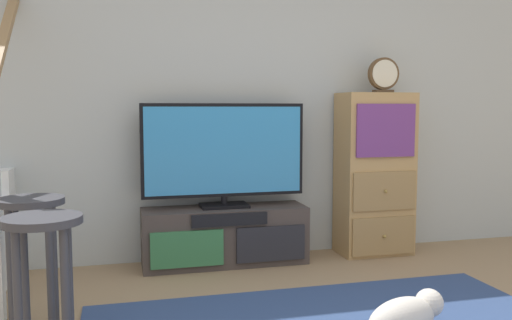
{
  "coord_description": "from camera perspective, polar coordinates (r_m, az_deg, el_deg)",
  "views": [
    {
      "loc": [
        -1.08,
        -1.77,
        1.19
      ],
      "look_at": [
        -0.14,
        1.85,
        0.83
      ],
      "focal_mm": 37.85,
      "sensor_mm": 36.0,
      "label": 1
    }
  ],
  "objects": [
    {
      "name": "bar_stool_far",
      "position": [
        3.07,
        -22.61,
        -7.16
      ],
      "size": [
        0.34,
        0.34,
        0.72
      ],
      "color": "#333338",
      "rests_on": "ground_plane"
    },
    {
      "name": "bar_stool_near",
      "position": [
        2.55,
        -21.54,
        -9.65
      ],
      "size": [
        0.34,
        0.34,
        0.72
      ],
      "color": "#333338",
      "rests_on": "ground_plane"
    },
    {
      "name": "back_wall",
      "position": [
        4.36,
        -0.16,
        7.65
      ],
      "size": [
        6.4,
        0.12,
        2.7
      ],
      "primitive_type": "cube",
      "color": "#B2B7B2",
      "rests_on": "ground_plane"
    },
    {
      "name": "side_cabinet",
      "position": [
        4.48,
        12.43,
        -1.46
      ],
      "size": [
        0.58,
        0.38,
        1.31
      ],
      "color": "tan",
      "rests_on": "ground_plane"
    },
    {
      "name": "television",
      "position": [
        4.07,
        -3.41,
        0.82
      ],
      "size": [
        1.24,
        0.22,
        0.79
      ],
      "color": "black",
      "rests_on": "media_console"
    },
    {
      "name": "dog",
      "position": [
        2.99,
        15.54,
        -15.69
      ],
      "size": [
        0.52,
        0.33,
        0.23
      ],
      "color": "beige",
      "rests_on": "ground_plane"
    },
    {
      "name": "media_console",
      "position": [
        4.15,
        -3.3,
        -8.01
      ],
      "size": [
        1.24,
        0.38,
        0.44
      ],
      "color": "#423833",
      "rests_on": "ground_plane"
    },
    {
      "name": "desk_clock",
      "position": [
        4.47,
        13.33,
        8.72
      ],
      "size": [
        0.26,
        0.08,
        0.28
      ],
      "color": "#4C3823",
      "rests_on": "side_cabinet"
    }
  ]
}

